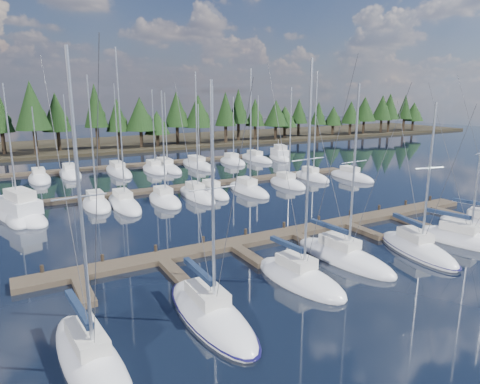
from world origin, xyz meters
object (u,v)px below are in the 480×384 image
front_sailboat_3 (343,256)px  front_sailboat_5 (463,240)px  main_dock (295,235)px  front_sailboat_2 (299,277)px  front_sailboat_4 (417,249)px  motor_yacht_left (20,213)px  motor_yacht_right (280,156)px  front_sailboat_1 (211,314)px  front_sailboat_0 (91,361)px

front_sailboat_3 → front_sailboat_5: 11.55m
front_sailboat_3 → front_sailboat_5: front_sailboat_5 is taller
main_dock → front_sailboat_5: front_sailboat_5 is taller
front_sailboat_2 → front_sailboat_4: (11.32, -0.27, -0.02)m
front_sailboat_5 → motor_yacht_left: (-31.97, 26.03, 0.25)m
front_sailboat_3 → motor_yacht_left: (-20.61, 23.92, 0.25)m
front_sailboat_4 → motor_yacht_left: 37.04m
front_sailboat_4 → motor_yacht_right: (17.72, 44.91, 0.20)m
front_sailboat_4 → main_dock: bearing=128.8°
front_sailboat_1 → motor_yacht_left: (-8.25, 26.70, 0.26)m
front_sailboat_0 → front_sailboat_5: bearing=3.6°
front_sailboat_2 → motor_yacht_right: size_ratio=1.65×
main_dock → front_sailboat_0: front_sailboat_0 is taller
front_sailboat_1 → front_sailboat_5: size_ratio=0.99×
front_sailboat_1 → motor_yacht_right: bearing=51.8°
front_sailboat_4 → front_sailboat_5: 5.21m
front_sailboat_1 → front_sailboat_5: bearing=1.6°
front_sailboat_1 → motor_yacht_right: (36.25, 46.01, 0.20)m
front_sailboat_2 → front_sailboat_4: 11.32m
main_dock → front_sailboat_1: (-12.32, -8.81, 0.07)m
front_sailboat_0 → front_sailboat_4: front_sailboat_0 is taller
front_sailboat_2 → motor_yacht_left: 29.67m
front_sailboat_1 → front_sailboat_3: bearing=12.7°
main_dock → front_sailboat_2: 9.03m
front_sailboat_1 → front_sailboat_5: (23.72, 0.67, 0.01)m
front_sailboat_2 → front_sailboat_5: front_sailboat_2 is taller
main_dock → front_sailboat_4: bearing=-51.2°
front_sailboat_5 → motor_yacht_right: front_sailboat_5 is taller
front_sailboat_1 → front_sailboat_4: (18.53, 1.10, -0.00)m
front_sailboat_5 → front_sailboat_1: bearing=-178.4°
main_dock → front_sailboat_1: bearing=-144.4°
front_sailboat_2 → motor_yacht_right: bearing=57.0°
front_sailboat_2 → motor_yacht_left: size_ratio=1.45×
main_dock → front_sailboat_0: bearing=-152.1°
front_sailboat_4 → front_sailboat_5: front_sailboat_5 is taller
motor_yacht_right → front_sailboat_2: bearing=-123.0°
front_sailboat_2 → front_sailboat_5: (16.52, -0.70, -0.01)m
front_sailboat_0 → front_sailboat_1: bearing=10.6°
front_sailboat_1 → front_sailboat_4: bearing=3.4°
front_sailboat_0 → front_sailboat_4: 25.30m
front_sailboat_4 → motor_yacht_left: size_ratio=1.19×
front_sailboat_1 → front_sailboat_4: front_sailboat_1 is taller
front_sailboat_3 → motor_yacht_left: front_sailboat_3 is taller
front_sailboat_5 → motor_yacht_right: bearing=74.6°
front_sailboat_2 → front_sailboat_5: 16.53m
front_sailboat_0 → front_sailboat_3: size_ratio=1.09×
main_dock → motor_yacht_right: 44.23m
main_dock → front_sailboat_1: front_sailboat_1 is taller
main_dock → motor_yacht_left: motor_yacht_left is taller
front_sailboat_1 → main_dock: bearing=35.6°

